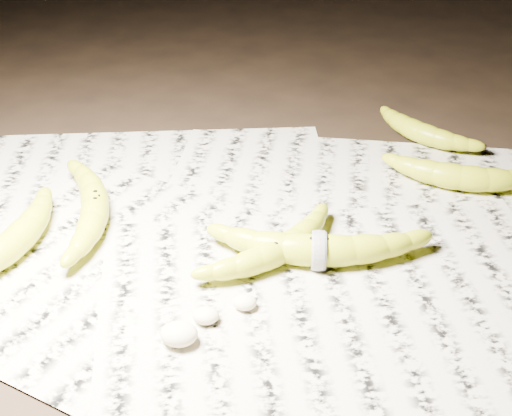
{
  "coord_description": "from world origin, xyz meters",
  "views": [
    {
      "loc": [
        0.02,
        -0.72,
        0.54
      ],
      "look_at": [
        0.01,
        0.03,
        0.05
      ],
      "focal_mm": 50.0,
      "sensor_mm": 36.0,
      "label": 1
    }
  ],
  "objects_px": {
    "banana_left_b": "(14,240)",
    "banana_center": "(280,247)",
    "banana_taped": "(319,248)",
    "banana_upper_b": "(420,130)",
    "banana_left_a": "(95,204)",
    "banana_upper_a": "(461,175)"
  },
  "relations": [
    {
      "from": "banana_left_b",
      "to": "banana_upper_b",
      "type": "xyz_separation_m",
      "value": [
        0.55,
        0.32,
        -0.0
      ]
    },
    {
      "from": "banana_left_b",
      "to": "banana_upper_b",
      "type": "height_order",
      "value": "banana_left_b"
    },
    {
      "from": "banana_left_b",
      "to": "banana_upper_a",
      "type": "distance_m",
      "value": 0.61
    },
    {
      "from": "banana_center",
      "to": "banana_upper_a",
      "type": "xyz_separation_m",
      "value": [
        0.26,
        0.18,
        0.0
      ]
    },
    {
      "from": "banana_left_a",
      "to": "banana_upper_b",
      "type": "height_order",
      "value": "banana_left_a"
    },
    {
      "from": "banana_upper_a",
      "to": "banana_upper_b",
      "type": "relative_size",
      "value": 1.19
    },
    {
      "from": "banana_center",
      "to": "banana_taped",
      "type": "relative_size",
      "value": 0.78
    },
    {
      "from": "banana_left_b",
      "to": "banana_center",
      "type": "xyz_separation_m",
      "value": [
        0.33,
        -0.01,
        -0.0
      ]
    },
    {
      "from": "banana_left_b",
      "to": "banana_taped",
      "type": "distance_m",
      "value": 0.38
    },
    {
      "from": "banana_left_b",
      "to": "banana_upper_a",
      "type": "xyz_separation_m",
      "value": [
        0.59,
        0.17,
        -0.0
      ]
    },
    {
      "from": "banana_left_a",
      "to": "banana_upper_a",
      "type": "bearing_deg",
      "value": -91.65
    },
    {
      "from": "banana_left_a",
      "to": "banana_upper_a",
      "type": "distance_m",
      "value": 0.51
    },
    {
      "from": "banana_left_a",
      "to": "banana_upper_b",
      "type": "xyz_separation_m",
      "value": [
        0.47,
        0.23,
        -0.0
      ]
    },
    {
      "from": "banana_left_a",
      "to": "banana_left_b",
      "type": "distance_m",
      "value": 0.12
    },
    {
      "from": "banana_upper_a",
      "to": "banana_upper_b",
      "type": "distance_m",
      "value": 0.15
    },
    {
      "from": "banana_left_a",
      "to": "banana_left_b",
      "type": "height_order",
      "value": "same"
    },
    {
      "from": "banana_taped",
      "to": "banana_upper_b",
      "type": "xyz_separation_m",
      "value": [
        0.18,
        0.33,
        -0.0
      ]
    },
    {
      "from": "banana_upper_b",
      "to": "banana_left_a",
      "type": "bearing_deg",
      "value": -109.28
    },
    {
      "from": "banana_center",
      "to": "banana_taped",
      "type": "bearing_deg",
      "value": -47.66
    },
    {
      "from": "banana_left_b",
      "to": "banana_upper_a",
      "type": "bearing_deg",
      "value": -54.57
    },
    {
      "from": "banana_taped",
      "to": "banana_upper_b",
      "type": "bearing_deg",
      "value": 63.25
    },
    {
      "from": "banana_left_a",
      "to": "banana_taped",
      "type": "distance_m",
      "value": 0.31
    }
  ]
}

